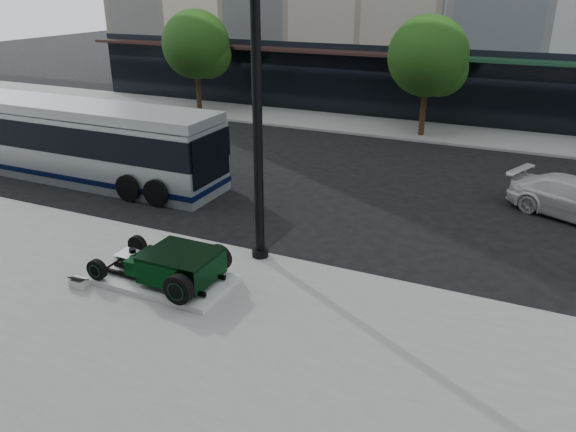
% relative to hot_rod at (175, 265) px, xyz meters
% --- Properties ---
extents(ground, '(120.00, 120.00, 0.00)m').
position_rel_hot_rod_xyz_m(ground, '(1.25, 4.60, -0.70)').
color(ground, black).
rests_on(ground, ground).
extents(sidewalk_far, '(70.00, 4.00, 0.12)m').
position_rel_hot_rod_xyz_m(sidewalk_far, '(1.25, 18.60, -0.64)').
color(sidewalk_far, gray).
rests_on(sidewalk_far, ground).
extents(street_trees, '(29.80, 3.80, 5.70)m').
position_rel_hot_rod_xyz_m(street_trees, '(2.40, 17.67, 3.07)').
color(street_trees, black).
rests_on(street_trees, sidewalk_far).
extents(display_plinth, '(3.40, 1.80, 0.15)m').
position_rel_hot_rod_xyz_m(display_plinth, '(-0.33, 0.00, -0.50)').
color(display_plinth, silver).
rests_on(display_plinth, sidewalk_near).
extents(hot_rod, '(3.22, 2.00, 0.81)m').
position_rel_hot_rod_xyz_m(hot_rod, '(0.00, 0.00, 0.00)').
color(hot_rod, black).
rests_on(hot_rod, display_plinth).
extents(info_plaque, '(0.42, 0.32, 0.31)m').
position_rel_hot_rod_xyz_m(info_plaque, '(-2.15, -1.08, -0.45)').
color(info_plaque, silver).
rests_on(info_plaque, sidewalk_near).
extents(lamppost, '(0.45, 0.45, 8.26)m').
position_rel_hot_rod_xyz_m(lamppost, '(1.16, 2.33, 3.24)').
color(lamppost, black).
rests_on(lamppost, sidewalk_near).
extents(transit_bus, '(12.12, 2.88, 2.92)m').
position_rel_hot_rod_xyz_m(transit_bus, '(-8.51, 5.77, 0.79)').
color(transit_bus, '#B0B4BA').
rests_on(transit_bus, ground).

